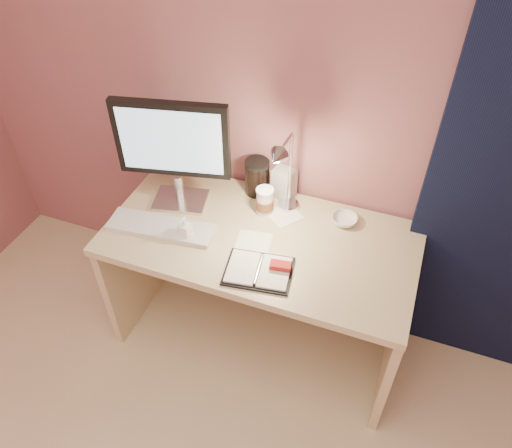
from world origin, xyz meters
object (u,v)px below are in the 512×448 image
(desk, at_px, (265,259))
(bowl, at_px, (345,220))
(dark_jar, at_px, (257,179))
(coffee_cup, at_px, (265,202))
(planner, at_px, (260,270))
(lotion_bottle, at_px, (185,228))
(product_box, at_px, (284,183))
(keyboard, at_px, (161,227))
(desk_lamp, at_px, (284,174))
(monitor, at_px, (173,146))

(desk, xyz_separation_m, bowl, (0.33, 0.15, 0.24))
(dark_jar, bearing_deg, coffee_cup, -56.27)
(desk, xyz_separation_m, planner, (0.07, -0.27, 0.24))
(coffee_cup, bearing_deg, dark_jar, 123.73)
(lotion_bottle, distance_m, dark_jar, 0.45)
(product_box, bearing_deg, keyboard, -122.57)
(coffee_cup, height_order, product_box, product_box)
(coffee_cup, xyz_separation_m, product_box, (0.05, 0.15, 0.01))
(bowl, bearing_deg, desk_lamp, -162.11)
(dark_jar, relative_size, product_box, 1.05)
(planner, distance_m, dark_jar, 0.53)
(keyboard, height_order, dark_jar, dark_jar)
(desk_lamp, bearing_deg, bowl, 20.66)
(coffee_cup, distance_m, bowl, 0.38)
(product_box, relative_size, desk_lamp, 0.35)
(monitor, relative_size, product_box, 3.52)
(planner, bearing_deg, desk_lamp, 84.02)
(coffee_cup, bearing_deg, keyboard, -145.78)
(planner, bearing_deg, desk, 96.47)
(bowl, bearing_deg, monitor, -170.53)
(coffee_cup, distance_m, product_box, 0.15)
(lotion_bottle, xyz_separation_m, product_box, (0.32, 0.43, 0.02))
(bowl, distance_m, dark_jar, 0.47)
(keyboard, distance_m, coffee_cup, 0.49)
(monitor, distance_m, lotion_bottle, 0.37)
(desk, distance_m, lotion_bottle, 0.46)
(desk, xyz_separation_m, product_box, (0.01, 0.24, 0.30))
(dark_jar, bearing_deg, bowl, -9.01)
(keyboard, bearing_deg, product_box, 36.84)
(bowl, relative_size, dark_jar, 0.72)
(lotion_bottle, bearing_deg, dark_jar, 65.57)
(planner, xyz_separation_m, bowl, (0.26, 0.42, 0.01))
(desk, distance_m, coffee_cup, 0.31)
(desk, height_order, product_box, product_box)
(desk, height_order, lotion_bottle, lotion_bottle)
(desk, bearing_deg, bowl, 23.76)
(keyboard, bearing_deg, desk, 16.37)
(planner, bearing_deg, bowl, 49.69)
(product_box, bearing_deg, coffee_cup, -92.93)
(desk, xyz_separation_m, keyboard, (-0.44, -0.18, 0.24))
(desk, bearing_deg, lotion_bottle, -148.29)
(planner, relative_size, lotion_bottle, 2.69)
(keyboard, xyz_separation_m, lotion_bottle, (0.13, -0.01, 0.05))
(monitor, height_order, keyboard, monitor)
(lotion_bottle, xyz_separation_m, dark_jar, (0.19, 0.41, 0.02))
(desk, distance_m, bowl, 0.44)
(bowl, relative_size, lotion_bottle, 1.03)
(lotion_bottle, bearing_deg, bowl, 27.75)
(keyboard, bearing_deg, bowl, 16.85)
(dark_jar, relative_size, desk_lamp, 0.37)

